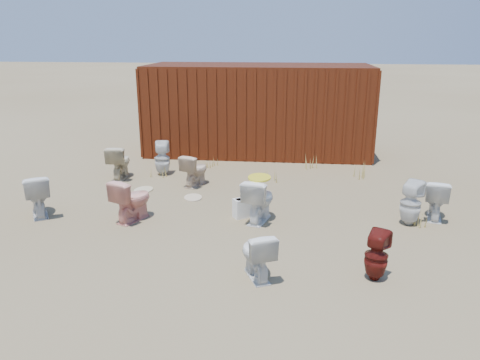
# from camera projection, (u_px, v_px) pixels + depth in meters

# --- Properties ---
(ground) EXTENTS (100.00, 100.00, 0.00)m
(ground) POSITION_uv_depth(u_px,v_px,m) (236.00, 219.00, 8.37)
(ground) COLOR brown
(ground) RESTS_ON ground
(shipping_container) EXTENTS (6.00, 2.40, 2.40)m
(shipping_container) POSITION_uv_depth(u_px,v_px,m) (258.00, 109.00, 12.95)
(shipping_container) COLOR #45160B
(shipping_container) RESTS_ON ground
(toilet_front_a) EXTENTS (0.77, 0.88, 0.78)m
(toilet_front_a) POSITION_uv_depth(u_px,v_px,m) (37.00, 195.00, 8.44)
(toilet_front_a) COLOR silver
(toilet_front_a) RESTS_ON ground
(toilet_front_pink) EXTENTS (0.71, 0.87, 0.77)m
(toilet_front_pink) POSITION_uv_depth(u_px,v_px,m) (132.00, 199.00, 8.22)
(toilet_front_pink) COLOR #EB9887
(toilet_front_pink) RESTS_ON ground
(toilet_front_c) EXTENTS (0.62, 0.76, 0.68)m
(toilet_front_c) POSITION_uv_depth(u_px,v_px,m) (257.00, 254.00, 6.26)
(toilet_front_c) COLOR silver
(toilet_front_c) RESTS_ON ground
(toilet_front_maroon) EXTENTS (0.42, 0.43, 0.69)m
(toilet_front_maroon) POSITION_uv_depth(u_px,v_px,m) (376.00, 256.00, 6.20)
(toilet_front_maroon) COLOR #5B140F
(toilet_front_maroon) RESTS_ON ground
(toilet_front_e) EXTENTS (0.57, 0.79, 0.73)m
(toilet_front_e) POSITION_uv_depth(u_px,v_px,m) (436.00, 199.00, 8.31)
(toilet_front_e) COLOR white
(toilet_front_e) RESTS_ON ground
(toilet_back_a) EXTENTS (0.42, 0.43, 0.80)m
(toilet_back_a) POSITION_uv_depth(u_px,v_px,m) (162.00, 158.00, 10.93)
(toilet_back_a) COLOR silver
(toilet_back_a) RESTS_ON ground
(toilet_back_beige_left) EXTENTS (0.46, 0.77, 0.77)m
(toilet_back_beige_left) POSITION_uv_depth(u_px,v_px,m) (119.00, 162.00, 10.67)
(toilet_back_beige_left) COLOR beige
(toilet_back_beige_left) RESTS_ON ground
(toilet_back_beige_right) EXTENTS (0.63, 0.78, 0.70)m
(toilet_back_beige_right) POSITION_uv_depth(u_px,v_px,m) (195.00, 170.00, 10.17)
(toilet_back_beige_right) COLOR beige
(toilet_back_beige_right) RESTS_ON ground
(toilet_back_yellowlid) EXTENTS (0.63, 0.86, 0.79)m
(toilet_back_yellowlid) POSITION_uv_depth(u_px,v_px,m) (259.00, 200.00, 8.19)
(toilet_back_yellowlid) COLOR white
(toilet_back_yellowlid) RESTS_ON ground
(toilet_back_e) EXTENTS (0.50, 0.50, 0.78)m
(toilet_back_e) POSITION_uv_depth(u_px,v_px,m) (411.00, 203.00, 8.02)
(toilet_back_e) COLOR silver
(toilet_back_e) RESTS_ON ground
(yellow_lid) EXTENTS (0.40, 0.50, 0.02)m
(yellow_lid) POSITION_uv_depth(u_px,v_px,m) (259.00, 177.00, 8.07)
(yellow_lid) COLOR yellow
(yellow_lid) RESTS_ON toilet_back_yellowlid
(loose_tank) EXTENTS (0.53, 0.45, 0.35)m
(loose_tank) POSITION_uv_depth(u_px,v_px,m) (247.00, 207.00, 8.46)
(loose_tank) COLOR white
(loose_tank) RESTS_ON ground
(loose_lid_near) EXTENTS (0.45, 0.55, 0.02)m
(loose_lid_near) POSITION_uv_depth(u_px,v_px,m) (144.00, 190.00, 9.92)
(loose_lid_near) COLOR #C6B890
(loose_lid_near) RESTS_ON ground
(loose_lid_far) EXTENTS (0.46, 0.54, 0.02)m
(loose_lid_far) POSITION_uv_depth(u_px,v_px,m) (193.00, 198.00, 9.45)
(loose_lid_far) COLOR beige
(loose_lid_far) RESTS_ON ground
(weed_clump_a) EXTENTS (0.36, 0.36, 0.28)m
(weed_clump_a) POSITION_uv_depth(u_px,v_px,m) (158.00, 170.00, 10.93)
(weed_clump_a) COLOR #A08C40
(weed_clump_a) RESTS_ON ground
(weed_clump_b) EXTENTS (0.32, 0.32, 0.25)m
(weed_clump_b) POSITION_uv_depth(u_px,v_px,m) (270.00, 176.00, 10.53)
(weed_clump_b) COLOR #A08C40
(weed_clump_b) RESTS_ON ground
(weed_clump_c) EXTENTS (0.36, 0.36, 0.36)m
(weed_clump_c) POSITION_uv_depth(u_px,v_px,m) (357.00, 170.00, 10.78)
(weed_clump_c) COLOR #A08C40
(weed_clump_c) RESTS_ON ground
(weed_clump_d) EXTENTS (0.30, 0.30, 0.22)m
(weed_clump_d) POSITION_uv_depth(u_px,v_px,m) (211.00, 162.00, 11.69)
(weed_clump_d) COLOR #A08C40
(weed_clump_d) RESTS_ON ground
(weed_clump_e) EXTENTS (0.34, 0.34, 0.33)m
(weed_clump_e) POSITION_uv_depth(u_px,v_px,m) (310.00, 162.00, 11.50)
(weed_clump_e) COLOR #A08C40
(weed_clump_e) RESTS_ON ground
(weed_clump_f) EXTENTS (0.28, 0.28, 0.25)m
(weed_clump_f) POSITION_uv_depth(u_px,v_px,m) (423.00, 220.00, 8.01)
(weed_clump_f) COLOR #A08C40
(weed_clump_f) RESTS_ON ground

